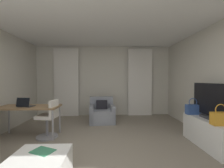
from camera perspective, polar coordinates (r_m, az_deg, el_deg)
ground_plane at (r=3.01m, az=-4.32°, el=-25.06°), size 12.00×12.00×0.00m
wall_window at (r=5.71m, az=-3.23°, el=1.16°), size 5.12×0.06×2.60m
ceiling at (r=2.97m, az=-4.45°, el=27.11°), size 5.12×6.12×0.06m
curtain_left_panel at (r=5.78m, az=-17.02°, el=0.60°), size 0.90×0.06×2.50m
curtain_right_panel at (r=5.73m, az=10.63°, el=0.63°), size 0.90×0.06×2.50m
armchair at (r=4.91m, az=-3.89°, el=-11.14°), size 0.84×0.87×0.77m
desk at (r=4.07m, az=-29.03°, el=-8.28°), size 1.36×0.60×0.73m
desk_chair at (r=3.87m, az=-23.02°, el=-12.82°), size 0.48×0.48×0.88m
laptop at (r=4.00m, az=-30.20°, el=-6.88°), size 0.36×0.30×0.22m
magazine_open at (r=2.31m, az=-24.90°, el=-22.21°), size 0.34×0.30×0.01m
tv_console at (r=3.73m, az=33.45°, el=-15.29°), size 0.49×1.21×0.57m
tv_flatscreen at (r=3.63m, az=33.30°, el=-5.72°), size 0.20×1.03×0.71m
handbag_primary at (r=3.90m, az=28.49°, el=-8.36°), size 0.30×0.14×0.37m
handbag_secondary at (r=3.25m, az=36.02°, el=-10.50°), size 0.30×0.14×0.37m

